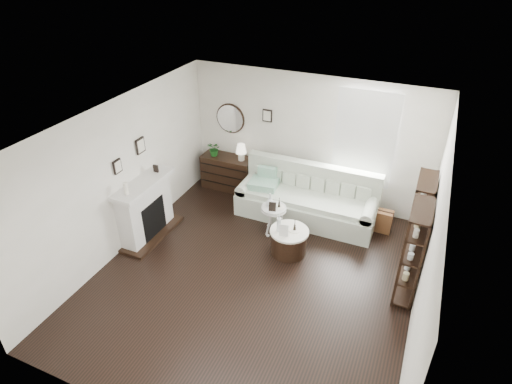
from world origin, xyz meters
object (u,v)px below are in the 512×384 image
at_px(dresser, 228,172).
at_px(pedestal_table, 274,209).
at_px(drum_table, 289,241).
at_px(sofa, 307,201).

distance_m(dresser, pedestal_table, 1.94).
bearing_deg(drum_table, pedestal_table, 136.52).
bearing_deg(sofa, pedestal_table, -117.86).
bearing_deg(sofa, dresser, 168.86).
xyz_separation_m(sofa, dresser, (-1.96, 0.39, 0.03)).
xyz_separation_m(dresser, pedestal_table, (1.54, -1.17, 0.15)).
bearing_deg(sofa, drum_table, -87.24).
distance_m(dresser, drum_table, 2.59).
bearing_deg(dresser, drum_table, -38.74).
bearing_deg(drum_table, sofa, 92.76).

